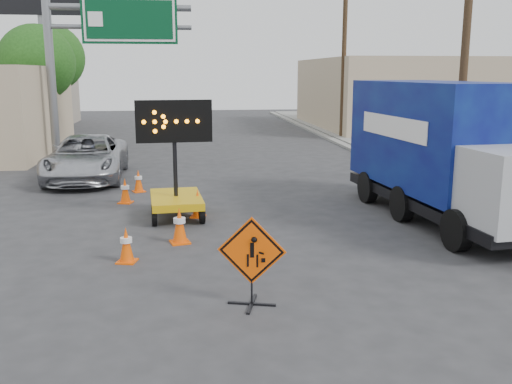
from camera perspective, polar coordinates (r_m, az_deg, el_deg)
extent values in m
plane|color=#2D2D30|center=(8.57, -0.15, -13.88)|extent=(100.00, 100.00, 0.00)
cube|color=gray|center=(24.36, 12.42, 2.97)|extent=(0.40, 60.00, 0.12)
cube|color=gray|center=(25.22, 17.36, 3.04)|extent=(4.00, 60.00, 0.15)
cube|color=tan|center=(40.19, 13.27, 9.56)|extent=(10.00, 14.00, 4.60)
cylinder|color=slate|center=(26.26, -19.78, 10.51)|extent=(0.36, 0.36, 6.80)
cylinder|color=slate|center=(25.93, -13.47, 17.51)|extent=(6.00, 0.28, 0.28)
cylinder|color=slate|center=(25.85, -13.39, 15.75)|extent=(6.00, 0.20, 0.20)
cube|color=#043A1D|center=(25.72, -12.52, 16.48)|extent=(4.00, 0.10, 2.00)
cube|color=silver|center=(25.65, -12.54, 16.49)|extent=(3.80, 0.01, 1.80)
cylinder|color=slate|center=(34.51, -20.37, 12.47)|extent=(0.44, 0.44, 9.00)
cylinder|color=#40291B|center=(19.81, 20.20, 13.43)|extent=(0.26, 0.26, 9.00)
cylinder|color=#40291B|center=(32.91, 8.78, 13.12)|extent=(0.26, 0.26, 9.00)
cylinder|color=#40291B|center=(30.56, -20.72, 7.20)|extent=(0.28, 0.28, 3.25)
sphere|color=#1B4614|center=(30.49, -21.08, 11.98)|extent=(3.71, 3.71, 3.71)
cylinder|color=#40291B|center=(38.56, -19.49, 8.36)|extent=(0.28, 0.28, 3.58)
sphere|color=#1B4614|center=(38.52, -19.79, 12.54)|extent=(4.10, 4.10, 4.10)
cube|color=black|center=(9.49, -0.42, -11.12)|extent=(0.78, 0.27, 0.04)
cube|color=black|center=(9.49, -0.42, -11.12)|extent=(0.27, 0.78, 0.04)
cylinder|color=black|center=(9.38, -0.43, -9.49)|extent=(0.03, 0.03, 0.62)
cube|color=#FF5305|center=(9.17, -0.43, -5.90)|extent=(1.09, 0.32, 1.12)
cube|color=black|center=(9.17, -0.43, -5.90)|extent=(1.01, 0.29, 1.05)
cube|color=#CB9D0B|center=(14.98, -7.99, -0.73)|extent=(1.43, 2.23, 0.19)
cylinder|color=black|center=(14.77, -8.13, 3.93)|extent=(0.11, 0.11, 2.35)
cube|color=black|center=(14.68, -8.22, 7.03)|extent=(1.93, 0.25, 1.07)
imported|color=#B1B3B9|center=(20.97, -16.57, 3.31)|extent=(2.70, 5.61, 1.54)
cube|color=black|center=(15.25, 18.20, -0.75)|extent=(2.79, 7.41, 0.27)
cube|color=#080754|center=(15.65, 17.45, 5.50)|extent=(2.74, 5.80, 2.72)
cube|color=#9EA0A5|center=(12.58, 24.05, 0.22)|extent=(2.22, 1.81, 1.63)
cube|color=#FF5305|center=(11.78, -12.76, -6.77)|extent=(0.45, 0.45, 0.03)
cone|color=#FF5305|center=(11.68, -12.85, -5.08)|extent=(0.29, 0.29, 0.69)
cylinder|color=silver|center=(11.65, -12.86, -4.70)|extent=(0.23, 0.23, 0.10)
cube|color=#FF5305|center=(12.85, -7.61, -4.99)|extent=(0.50, 0.50, 0.03)
cone|color=#FF5305|center=(12.74, -7.66, -3.23)|extent=(0.32, 0.32, 0.78)
cylinder|color=silver|center=(12.72, -7.67, -2.83)|extent=(0.26, 0.26, 0.11)
cube|color=#FF5305|center=(15.04, -5.82, -2.45)|extent=(0.45, 0.45, 0.03)
cone|color=#FF5305|center=(14.95, -5.85, -1.06)|extent=(0.29, 0.29, 0.72)
cylinder|color=silver|center=(14.93, -5.86, -0.75)|extent=(0.24, 0.24, 0.11)
cube|color=#FF5305|center=(16.99, -12.90, -1.02)|extent=(0.46, 0.46, 0.03)
cone|color=#FF5305|center=(16.92, -12.95, 0.19)|extent=(0.29, 0.29, 0.70)
cylinder|color=silver|center=(16.90, -12.97, 0.47)|extent=(0.24, 0.24, 0.10)
cube|color=#FF5305|center=(18.49, -11.63, 0.07)|extent=(0.47, 0.47, 0.03)
cone|color=#FF5305|center=(18.42, -11.68, 1.16)|extent=(0.28, 0.28, 0.68)
cylinder|color=silver|center=(18.40, -11.69, 1.41)|extent=(0.23, 0.23, 0.10)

